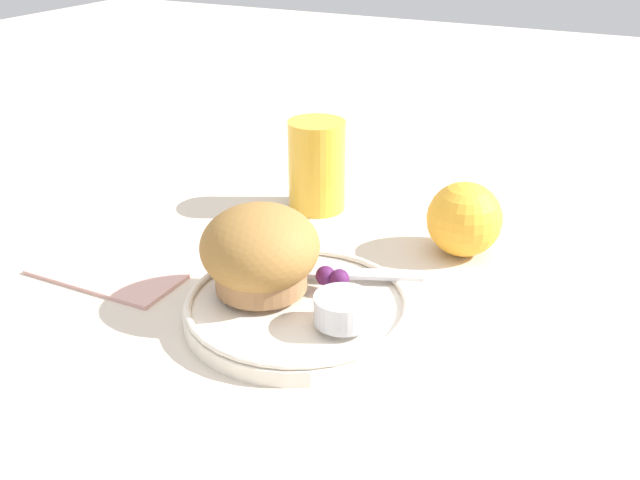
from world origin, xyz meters
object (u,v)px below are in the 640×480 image
Objects in this scene: muffin at (260,252)px; juice_glass at (317,166)px; butter_knife at (339,274)px; orange_fruit at (464,219)px.

juice_glass is at bearing 104.44° from muffin.
butter_knife is 0.20m from juice_glass.
orange_fruit is 0.73× the size of juice_glass.
juice_glass reaches higher than muffin.
juice_glass is at bearing 99.94° from butter_knife.
muffin reaches higher than orange_fruit.
butter_knife is at bearing -119.81° from orange_fruit.
orange_fruit is at bearing 37.68° from butter_knife.
muffin is at bearing -159.21° from butter_knife.
juice_glass reaches higher than orange_fruit.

